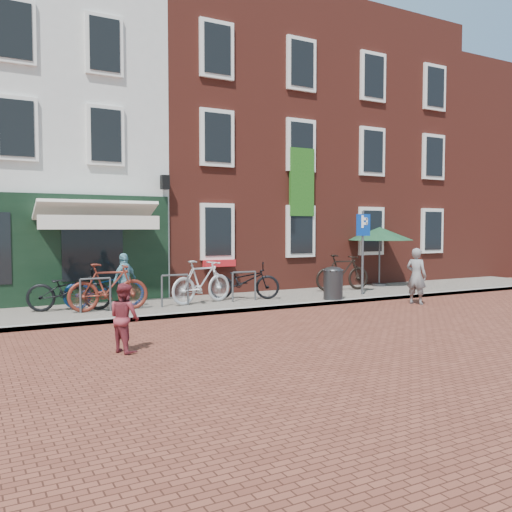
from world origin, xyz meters
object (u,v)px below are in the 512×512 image
bicycle_2 (104,287)px  bicycle_4 (244,281)px  woman (416,276)px  litter_bin (333,281)px  bicycle_5 (342,272)px  parking_sign (363,239)px  parasol (380,231)px  cafe_person (125,280)px  bicycle_1 (109,287)px  bicycle_0 (70,289)px  boy (124,317)px  bicycle_3 (202,282)px

bicycle_2 → bicycle_4: bearing=-88.8°
woman → litter_bin: bearing=34.5°
bicycle_5 → parking_sign: bearing=-178.5°
parasol → cafe_person: 9.16m
bicycle_5 → bicycle_2: bearing=97.7°
bicycle_1 → bicycle_4: 3.91m
litter_bin → bicycle_5: bicycle_5 is taller
woman → bicycle_5: size_ratio=0.81×
cafe_person → bicycle_1: bearing=9.8°
parasol → bicycle_0: 10.52m
boy → bicycle_2: 4.69m
parking_sign → parasol: bearing=37.6°
boy → bicycle_1: (0.69, 4.05, 0.09)m
parasol → bicycle_0: (-10.41, -0.70, -1.37)m
parking_sign → bicycle_3: 5.17m
bicycle_3 → bicycle_5: same height
cafe_person → boy: bearing=40.3°
bicycle_0 → bicycle_3: bicycle_3 is taller
bicycle_5 → bicycle_0: bearing=98.3°
litter_bin → bicycle_4: (-2.15, 1.29, 0.01)m
parking_sign → bicycle_4: (-3.62, 0.79, -1.17)m
parasol → bicycle_4: size_ratio=1.15×
bicycle_2 → bicycle_3: (2.46, -0.46, 0.06)m
woman → bicycle_0: woman is taller
woman → boy: size_ratio=1.32×
cafe_person → woman: bearing=124.9°
bicycle_0 → bicycle_3: size_ratio=1.03×
litter_bin → woman: size_ratio=0.63×
parasol → woman: bearing=-116.3°
litter_bin → bicycle_4: 2.50m
parking_sign → bicycle_2: size_ratio=1.27×
parking_sign → bicycle_0: bearing=173.9°
bicycle_4 → bicycle_5: bearing=-55.7°
litter_bin → bicycle_1: size_ratio=0.51×
boy → cafe_person: 4.74m
parasol → bicycle_4: 5.92m
parasol → bicycle_2: size_ratio=1.15×
bicycle_2 → litter_bin: bearing=-99.6°
woman → boy: (-8.60, -1.84, -0.19)m
bicycle_0 → bicycle_1: size_ratio=1.03×
litter_bin → bicycle_1: 6.11m
parasol → boy: parasol is taller
litter_bin → boy: size_ratio=0.84×
bicycle_1 → bicycle_3: size_ratio=1.00×
parasol → boy: 11.62m
cafe_person → bicycle_0: size_ratio=0.69×
parking_sign → woman: bearing=-77.3°
woman → bicycle_2: size_ratio=0.79×
bicycle_0 → bicycle_4: same height
bicycle_3 → parasol: bearing=-96.3°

